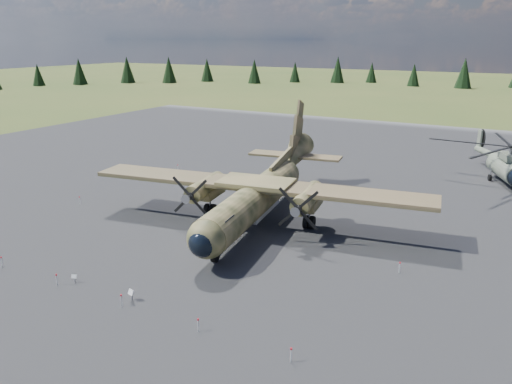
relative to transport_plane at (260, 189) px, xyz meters
The scene contains 8 objects.
ground 6.22m from the transport_plane, 113.30° to the right, with size 500.00×500.00×0.00m, color brown.
apron 6.23m from the transport_plane, 113.22° to the left, with size 120.00×120.00×0.04m, color #525357.
transport_plane is the anchor object (origin of this frame).
helicopter_near 31.75m from the transport_plane, 51.88° to the left, with size 24.11×24.11×4.71m.
info_placard_left 18.62m from the transport_plane, 106.98° to the right, with size 0.43×0.28×0.63m.
info_placard_right 17.79m from the transport_plane, 90.39° to the right, with size 0.53×0.34×0.78m.
barrier_fence 6.23m from the transport_plane, 117.25° to the right, with size 33.12×29.62×0.85m.
treeline 3.73m from the transport_plane, 119.00° to the right, with size 338.51×339.17×10.96m.
Camera 1 is at (23.33, -34.34, 16.48)m, focal length 35.00 mm.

